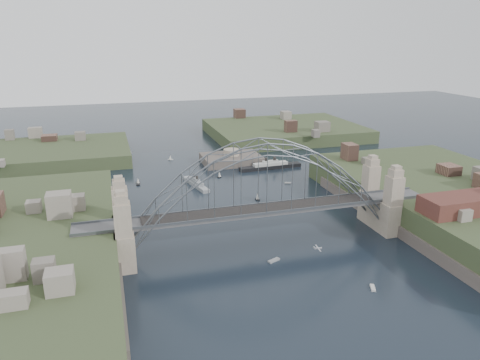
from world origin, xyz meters
The scene contains 19 objects.
ground centered at (0.00, 0.00, 0.00)m, with size 500.00×500.00×0.00m, color black.
bridge centered at (0.00, 0.00, 12.32)m, with size 84.00×13.80×24.60m.
shore_east centered at (57.32, 0.00, 1.97)m, with size 50.50×90.00×12.00m.
headland_nw centered at (-55.00, 95.00, 0.50)m, with size 60.00×45.00×9.00m, color #354224.
headland_ne centered at (50.00, 110.00, 0.75)m, with size 70.00×55.00×9.50m, color #354224.
fort_island centered at (12.00, 70.00, -0.34)m, with size 22.00×16.00×9.40m.
wharf_shed centered at (44.00, -14.00, 10.00)m, with size 20.00×8.00×4.00m, color #592D26.
naval_cruiser_near centered at (-6.65, 46.18, 0.78)m, with size 5.73×16.81×5.01m.
naval_cruiser_far centered at (-27.20, 89.64, 0.74)m, with size 6.74×13.87×4.75m.
ocean_liner centered at (23.65, 58.27, 0.90)m, with size 23.66×4.41×5.77m.
aeroplane centered at (4.52, -19.83, 7.12)m, with size 1.65×3.04×0.44m.
small_boat_a centered at (-16.17, 22.27, 0.15)m, with size 1.93×2.28×0.45m.
small_boat_b centered at (8.33, 27.89, 1.00)m, with size 1.32×1.78×2.38m.
small_boat_c centered at (-0.60, -9.79, 0.15)m, with size 3.03×2.01×0.45m.
small_boat_d centered at (23.12, 40.06, 0.15)m, with size 2.19×1.41×0.45m.
small_boat_e centered at (-24.55, 53.57, 0.63)m, with size 1.55×3.90×2.38m.
small_boat_f centered at (2.94, 52.94, 1.04)m, with size 1.57×1.47×2.38m.
small_boat_g centered at (13.79, -25.86, 0.15)m, with size 1.69×2.54×0.45m.
small_boat_h centered at (-9.91, 80.83, 0.95)m, with size 2.04×1.37×2.38m.
Camera 1 is at (-32.99, -92.86, 46.78)m, focal length 34.07 mm.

